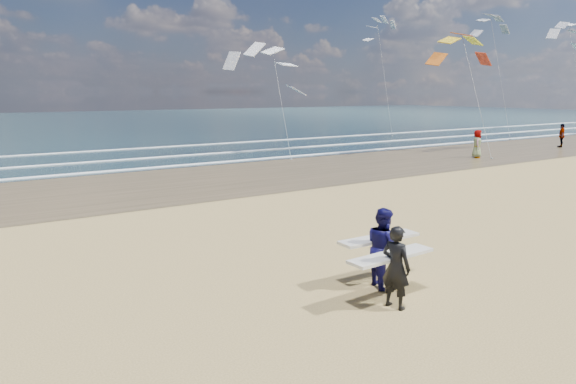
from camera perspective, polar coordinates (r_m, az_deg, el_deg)
wet_sand_strip at (r=37.26m, az=13.19°, el=3.74°), size 220.00×12.00×0.01m
ocean at (r=84.01m, az=-14.63°, el=7.60°), size 220.00×100.00×0.02m
foam_breakers at (r=44.77m, az=3.81°, el=5.25°), size 220.00×11.70×0.05m
surfer_near at (r=11.29m, az=11.83°, el=-8.00°), size 2.22×1.03×1.82m
surfer_far at (r=12.41m, az=10.50°, el=-6.01°), size 2.21×1.19×1.91m
beachgoer_0 at (r=38.51m, az=20.28°, el=5.04°), size 1.14×1.08×1.96m
beachgoer_1 at (r=48.76m, az=28.11°, el=5.56°), size 1.23×1.06×1.98m
kite_0 at (r=40.11m, az=19.74°, el=12.03°), size 6.28×4.79×9.96m
kite_1 at (r=37.72m, az=-1.13°, el=12.12°), size 6.88×4.86×8.87m
kite_2 at (r=56.06m, az=22.34°, el=12.83°), size 5.46×4.70×13.17m
kite_4 at (r=73.42m, az=29.27°, el=12.45°), size 6.79×4.85×14.02m
kite_5 at (r=56.95m, az=10.57°, el=13.14°), size 4.76×4.62×13.11m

